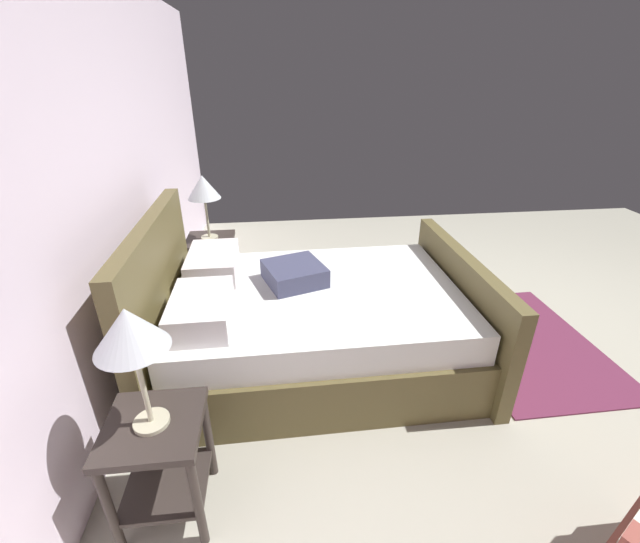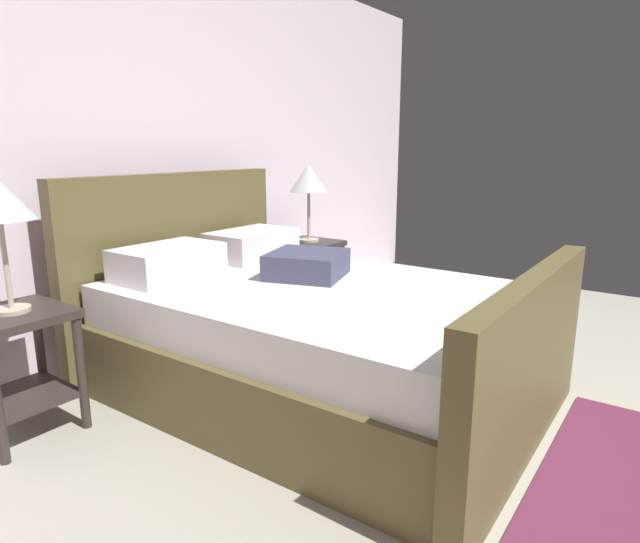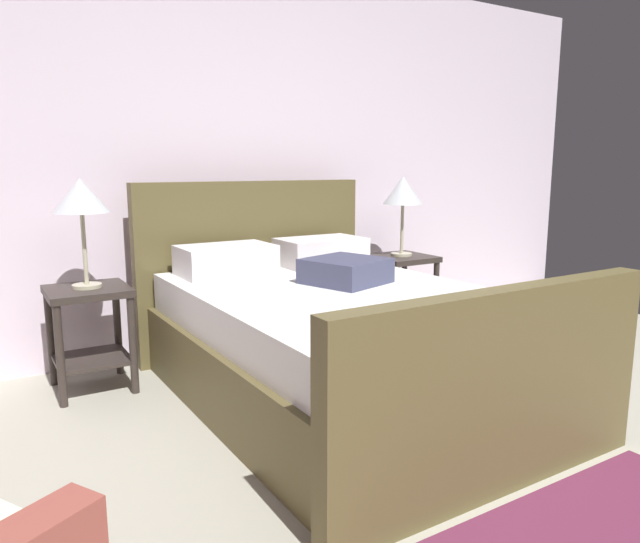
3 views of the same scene
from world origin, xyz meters
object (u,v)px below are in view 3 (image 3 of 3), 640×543
Objects in this scene: nightstand_right at (401,281)px; table_lamp_left at (81,199)px; table_lamp_right at (403,192)px; bed at (336,336)px; nightstand_left at (90,321)px.

nightstand_right is 2.38m from table_lamp_left.
table_lamp_left reaches higher than table_lamp_right.
bed is 1.42m from nightstand_right.
table_lamp_right is at bearing 36.91° from bed.
table_lamp_left is (-1.14, 0.83, 0.75)m from bed.
table_lamp_right is 0.98× the size of table_lamp_left.
nightstand_right is 0.68m from table_lamp_right.
table_lamp_left is (-2.28, -0.02, 0.02)m from table_lamp_right.
bed is 1.60m from table_lamp_left.
table_lamp_right is 1.00× the size of nightstand_left.
table_lamp_right is at bearing 63.43° from nightstand_right.
nightstand_left is at bearing -179.37° from table_lamp_right.
nightstand_left is at bearing -75.96° from table_lamp_left.
nightstand_left is 0.98× the size of table_lamp_left.
table_lamp_right is 2.38m from nightstand_left.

